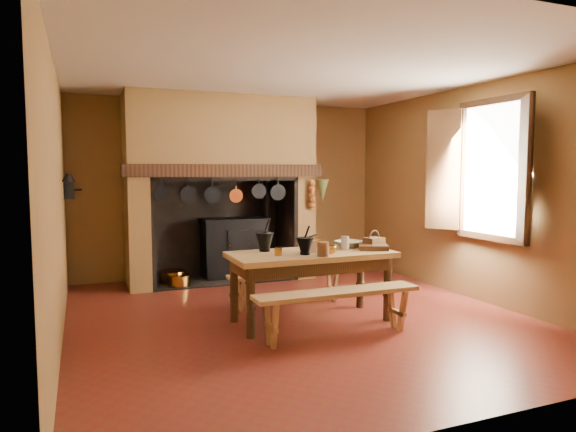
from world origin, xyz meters
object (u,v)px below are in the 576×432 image
Objects in this scene: iron_range at (235,247)px; wicker_basket at (374,242)px; work_table at (311,263)px; bench_front at (338,302)px; mixing_bowl at (349,244)px; coffee_grinder at (309,245)px.

iron_range is 6.27× the size of wicker_basket.
work_table is 1.04× the size of bench_front.
work_table is 5.79× the size of mixing_bowl.
bench_front is 0.81m from coffee_grinder.
iron_range is 0.92× the size of bench_front.
work_table is 9.12× the size of coffee_grinder.
work_table is 0.61m from mixing_bowl.
iron_range is at bearing 93.82° from wicker_basket.
wicker_basket is at bearing 0.07° from work_table.
iron_range is 2.69m from coffee_grinder.
wicker_basket is (0.92, -2.67, 0.37)m from iron_range.
bench_front is 6.84× the size of wicker_basket.
iron_range is 2.62m from mixing_bowl.
work_table is 7.11× the size of wicker_basket.
mixing_bowl is (0.57, 0.80, 0.46)m from bench_front.
wicker_basket is at bearing -14.12° from coffee_grinder.
mixing_bowl is at bearing -74.75° from iron_range.
coffee_grinder is (0.09, -2.66, 0.38)m from iron_range.
wicker_basket is (0.81, 0.64, 0.49)m from bench_front.
coffee_grinder is at bearing 174.47° from work_table.
bench_front is 1.14m from wicker_basket.
mixing_bowl is (0.68, -2.51, 0.34)m from iron_range.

